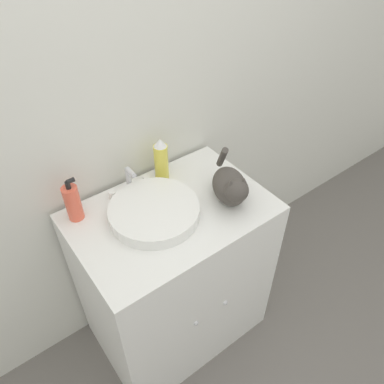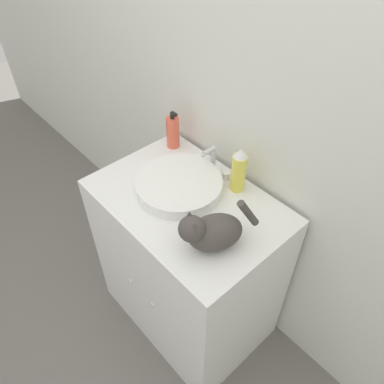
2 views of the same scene
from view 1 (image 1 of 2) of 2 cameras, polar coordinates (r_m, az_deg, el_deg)
The scene contains 8 objects.
ground_plane at distance 2.18m, azimuth 2.38°, elevation -24.53°, with size 8.00×8.00×0.00m, color slate.
wall_back at distance 1.58m, azimuth -10.47°, elevation 12.90°, with size 6.00×0.05×2.50m.
vanity_cabinet at distance 1.90m, azimuth -2.64°, elevation -12.71°, with size 0.83×0.58×0.90m.
sink_basin at distance 1.52m, azimuth -5.78°, elevation -2.93°, with size 0.37×0.37×0.05m.
faucet at distance 1.63m, azimuth -9.50°, elevation 1.56°, with size 0.20×0.08×0.13m.
cat at distance 1.55m, azimuth 5.91°, elevation 0.91°, with size 0.21×0.30×0.20m.
soap_bottle at distance 1.54m, azimuth -17.69°, elevation -1.53°, with size 0.06×0.06×0.19m.
spray_bottle at distance 1.66m, azimuth -4.73°, elevation 4.93°, with size 0.06×0.06×0.21m.
Camera 1 is at (-0.59, -0.66, 1.99)m, focal length 35.00 mm.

